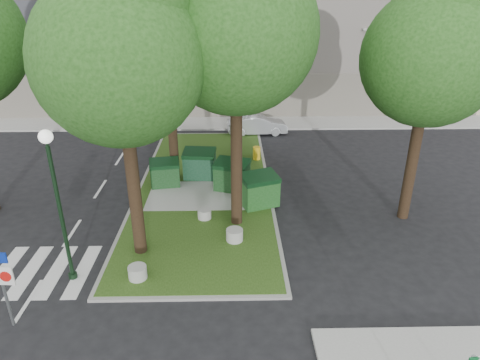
{
  "coord_description": "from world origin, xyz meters",
  "views": [
    {
      "loc": [
        1.81,
        -10.63,
        8.85
      ],
      "look_at": [
        2.13,
        4.48,
        2.0
      ],
      "focal_mm": 32.0,
      "sensor_mm": 36.0,
      "label": 1
    }
  ],
  "objects_px": {
    "dumpster_a": "(165,173)",
    "dumpster_d": "(259,190)",
    "bollard_right": "(235,235)",
    "street_lamp": "(56,190)",
    "dumpster_c": "(232,175)",
    "traffic_sign_pole": "(0,276)",
    "tree_median_near_left": "(121,44)",
    "car_white": "(107,116)",
    "tree_street_right": "(435,44)",
    "bollard_left": "(138,272)",
    "litter_bin": "(257,153)",
    "dumpster_b": "(200,164)",
    "tree_median_near_right": "(239,15)",
    "bollard_mid": "(204,214)",
    "tree_median_mid": "(168,34)",
    "car_silver": "(257,125)"
  },
  "relations": [
    {
      "from": "tree_median_near_right",
      "to": "bollard_right",
      "type": "relative_size",
      "value": 18.07
    },
    {
      "from": "dumpster_b",
      "to": "dumpster_a",
      "type": "bearing_deg",
      "value": -144.54
    },
    {
      "from": "car_white",
      "to": "bollard_mid",
      "type": "bearing_deg",
      "value": -146.54
    },
    {
      "from": "tree_median_near_right",
      "to": "car_white",
      "type": "distance_m",
      "value": 18.03
    },
    {
      "from": "dumpster_b",
      "to": "litter_bin",
      "type": "height_order",
      "value": "dumpster_b"
    },
    {
      "from": "dumpster_a",
      "to": "car_white",
      "type": "height_order",
      "value": "dumpster_a"
    },
    {
      "from": "dumpster_a",
      "to": "street_lamp",
      "type": "relative_size",
      "value": 0.3
    },
    {
      "from": "litter_bin",
      "to": "tree_median_near_left",
      "type": "bearing_deg",
      "value": -117.49
    },
    {
      "from": "dumpster_c",
      "to": "bollard_mid",
      "type": "height_order",
      "value": "dumpster_c"
    },
    {
      "from": "bollard_mid",
      "to": "street_lamp",
      "type": "relative_size",
      "value": 0.11
    },
    {
      "from": "dumpster_d",
      "to": "street_lamp",
      "type": "xyz_separation_m",
      "value": [
        -6.5,
        -4.88,
        2.41
      ]
    },
    {
      "from": "dumpster_b",
      "to": "street_lamp",
      "type": "xyz_separation_m",
      "value": [
        -3.73,
        -7.93,
        2.41
      ]
    },
    {
      "from": "dumpster_b",
      "to": "litter_bin",
      "type": "distance_m",
      "value": 3.82
    },
    {
      "from": "bollard_mid",
      "to": "traffic_sign_pole",
      "type": "height_order",
      "value": "traffic_sign_pole"
    },
    {
      "from": "dumpster_b",
      "to": "car_white",
      "type": "bearing_deg",
      "value": 132.59
    },
    {
      "from": "litter_bin",
      "to": "car_silver",
      "type": "distance_m",
      "value": 4.81
    },
    {
      "from": "dumpster_a",
      "to": "dumpster_d",
      "type": "distance_m",
      "value": 4.86
    },
    {
      "from": "bollard_right",
      "to": "street_lamp",
      "type": "relative_size",
      "value": 0.12
    },
    {
      "from": "tree_median_near_right",
      "to": "car_silver",
      "type": "distance_m",
      "value": 13.85
    },
    {
      "from": "tree_median_near_right",
      "to": "car_silver",
      "type": "height_order",
      "value": "tree_median_near_right"
    },
    {
      "from": "tree_median_near_left",
      "to": "litter_bin",
      "type": "distance_m",
      "value": 12.11
    },
    {
      "from": "street_lamp",
      "to": "car_white",
      "type": "relative_size",
      "value": 1.29
    },
    {
      "from": "bollard_left",
      "to": "car_silver",
      "type": "distance_m",
      "value": 16.05
    },
    {
      "from": "tree_median_near_right",
      "to": "dumpster_c",
      "type": "relative_size",
      "value": 6.26
    },
    {
      "from": "dumpster_b",
      "to": "bollard_mid",
      "type": "xyz_separation_m",
      "value": [
        0.45,
        -4.2,
        -0.5
      ]
    },
    {
      "from": "dumpster_b",
      "to": "bollard_mid",
      "type": "distance_m",
      "value": 4.25
    },
    {
      "from": "tree_median_near_right",
      "to": "dumpster_b",
      "type": "relative_size",
      "value": 6.86
    },
    {
      "from": "dumpster_b",
      "to": "dumpster_c",
      "type": "xyz_separation_m",
      "value": [
        1.6,
        -1.43,
        -0.0
      ]
    },
    {
      "from": "tree_median_near_left",
      "to": "car_white",
      "type": "distance_m",
      "value": 18.02
    },
    {
      "from": "tree_median_mid",
      "to": "bollard_mid",
      "type": "xyz_separation_m",
      "value": [
        1.59,
        -4.21,
        -6.66
      ]
    },
    {
      "from": "traffic_sign_pole",
      "to": "car_silver",
      "type": "relative_size",
      "value": 0.69
    },
    {
      "from": "litter_bin",
      "to": "street_lamp",
      "type": "relative_size",
      "value": 0.14
    },
    {
      "from": "tree_street_right",
      "to": "dumpster_c",
      "type": "xyz_separation_m",
      "value": [
        -7.26,
        2.55,
        -6.16
      ]
    },
    {
      "from": "bollard_right",
      "to": "bollard_mid",
      "type": "xyz_separation_m",
      "value": [
        -1.22,
        1.71,
        -0.03
      ]
    },
    {
      "from": "dumpster_b",
      "to": "traffic_sign_pole",
      "type": "height_order",
      "value": "traffic_sign_pole"
    },
    {
      "from": "tree_median_near_left",
      "to": "car_white",
      "type": "xyz_separation_m",
      "value": [
        -5.43,
        15.85,
        -6.64
      ]
    },
    {
      "from": "bollard_right",
      "to": "traffic_sign_pole",
      "type": "bearing_deg",
      "value": -146.81
    },
    {
      "from": "tree_median_near_left",
      "to": "traffic_sign_pole",
      "type": "xyz_separation_m",
      "value": [
        -3.07,
        -3.6,
        -5.62
      ]
    },
    {
      "from": "tree_median_mid",
      "to": "tree_street_right",
      "type": "bearing_deg",
      "value": -21.8
    },
    {
      "from": "tree_street_right",
      "to": "bollard_left",
      "type": "xyz_separation_m",
      "value": [
        -10.38,
        -4.15,
        -6.65
      ]
    },
    {
      "from": "tree_median_near_left",
      "to": "dumpster_a",
      "type": "height_order",
      "value": "tree_median_near_left"
    },
    {
      "from": "tree_median_mid",
      "to": "dumpster_a",
      "type": "relative_size",
      "value": 6.54
    },
    {
      "from": "dumpster_d",
      "to": "car_white",
      "type": "distance_m",
      "value": 15.84
    },
    {
      "from": "bollard_mid",
      "to": "street_lamp",
      "type": "xyz_separation_m",
      "value": [
        -4.18,
        -3.73,
        2.92
      ]
    },
    {
      "from": "bollard_mid",
      "to": "litter_bin",
      "type": "height_order",
      "value": "litter_bin"
    },
    {
      "from": "dumpster_b",
      "to": "traffic_sign_pole",
      "type": "xyz_separation_m",
      "value": [
        -4.71,
        -10.08,
        0.88
      ]
    },
    {
      "from": "dumpster_a",
      "to": "dumpster_b",
      "type": "xyz_separation_m",
      "value": [
        1.6,
        0.92,
        0.08
      ]
    },
    {
      "from": "dumpster_a",
      "to": "dumpster_d",
      "type": "height_order",
      "value": "dumpster_d"
    },
    {
      "from": "dumpster_a",
      "to": "tree_median_mid",
      "type": "bearing_deg",
      "value": 54.41
    },
    {
      "from": "dumpster_c",
      "to": "traffic_sign_pole",
      "type": "height_order",
      "value": "traffic_sign_pole"
    }
  ]
}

